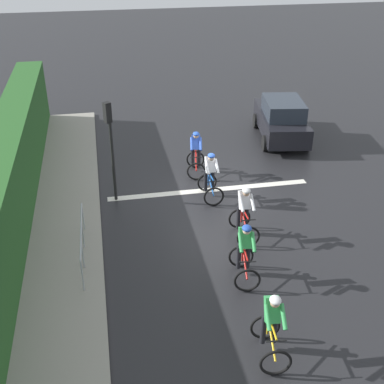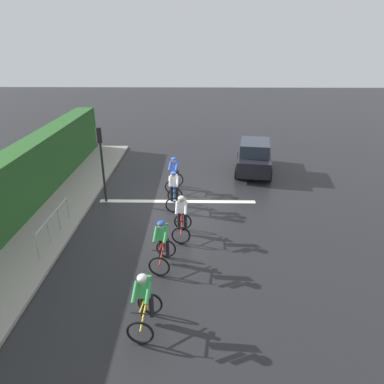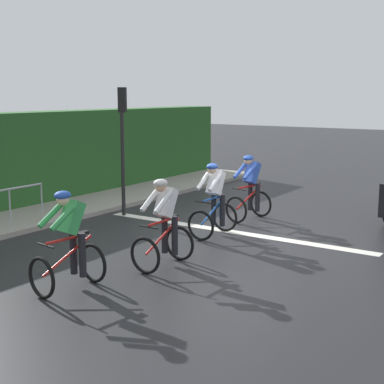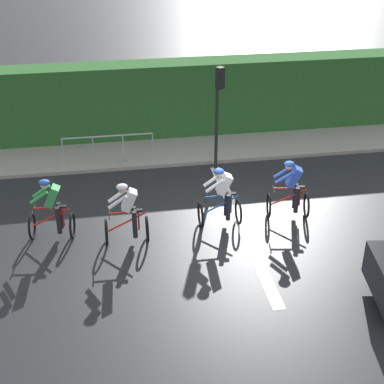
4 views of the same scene
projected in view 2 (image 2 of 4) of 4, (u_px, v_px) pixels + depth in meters
name	position (u px, v px, depth m)	size (l,w,h in m)	color
ground_plane	(177.00, 202.00, 15.75)	(80.00, 80.00, 0.00)	black
sidewalk_kerb	(45.00, 222.00, 13.97)	(2.80, 21.10, 0.12)	gray
stone_wall_low	(21.00, 217.00, 13.91)	(0.44, 21.10, 0.51)	gray
hedge_wall	(8.00, 192.00, 13.48)	(1.10, 21.10, 2.67)	#265623
road_marking_stop_line	(177.00, 201.00, 15.85)	(7.00, 0.30, 0.01)	silver
cyclist_lead	(145.00, 302.00, 8.66)	(0.79, 1.15, 1.66)	black
cyclist_second	(163.00, 244.00, 11.08)	(0.81, 1.16, 1.66)	black
cyclist_mid	(182.00, 217.00, 12.78)	(0.71, 1.10, 1.66)	black
cyclist_fourth	(174.00, 190.00, 15.05)	(0.68, 1.08, 1.66)	black
cyclist_trailing	(174.00, 174.00, 16.79)	(0.85, 1.18, 1.66)	black
car_black	(254.00, 156.00, 19.04)	(2.35, 4.31, 1.76)	black
traffic_light_near_crossing	(101.00, 154.00, 15.02)	(0.27, 0.29, 3.34)	black
pedestrian_railing_kerbside	(53.00, 221.00, 12.57)	(0.07, 2.88, 1.03)	#999EA3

